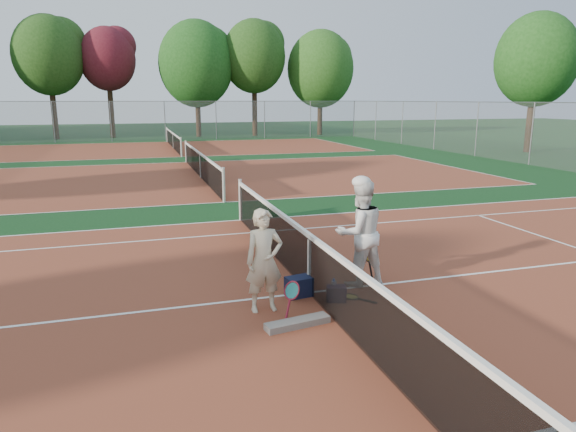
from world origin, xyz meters
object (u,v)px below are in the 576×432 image
Objects in this scene: water_bottle at (334,290)px; racket_black_held at (368,264)px; racket_spare at (350,297)px; sports_bag_purple at (336,294)px; sports_bag_navy at (299,287)px; player_a at (264,261)px; net_main at (309,264)px; racket_red at (292,300)px; player_b at (360,233)px.

racket_black_held is at bearing 35.29° from water_bottle.
racket_spare is 0.30m from sports_bag_purple.
racket_black_held is 1.46m from sports_bag_navy.
racket_spare is at bearing 1.08° from player_a.
racket_black_held is at bearing 39.40° from sports_bag_purple.
net_main is at bearing -12.01° from racket_black_held.
player_a is 3.01× the size of racket_red.
net_main is 6.98× the size of player_a.
player_b is 6.05× the size of sports_bag_purple.
sports_bag_purple is at bearing -84.94° from water_bottle.
net_main is 0.41m from sports_bag_navy.
net_main is at bearing 129.48° from water_bottle.
player_a reaches higher than racket_red.
sports_bag_purple is at bearing 14.05° from racket_black_held.
net_main is 26.85× the size of sports_bag_navy.
player_b is 1.41m from sports_bag_navy.
sports_bag_purple is at bearing -0.91° from player_a.
player_a is 1.36m from sports_bag_purple.
net_main is 1.25m from racket_black_held.
racket_spare is at bearing 49.90° from player_b.
player_b is 0.68m from racket_black_held.
net_main is 36.26× the size of sports_bag_purple.
net_main is 0.67m from sports_bag_purple.
net_main is at bearing 17.29° from racket_spare.
player_b is at bearing 37.40° from water_bottle.
player_b reaches higher than sports_bag_navy.
racket_red reaches higher than sports_bag_purple.
player_a is 2.27m from racket_black_held.
player_b is 1.14m from water_bottle.
net_main reaches higher than water_bottle.
racket_red is 1.28× the size of sports_bag_navy.
water_bottle is (0.29, -0.36, -0.36)m from net_main.
racket_red is at bearing 6.78° from racket_black_held.
water_bottle is (0.85, 0.46, -0.11)m from racket_red.
player_a is at bearing -5.38° from racket_black_held.
racket_spare is at bearing -29.90° from racket_red.
water_bottle is (-0.67, -0.51, -0.77)m from player_b.
racket_black_held reaches higher than water_bottle.
racket_red is at bearing 27.80° from player_b.
sports_bag_navy is (-1.17, -0.24, -0.75)m from player_b.
player_b is 3.05× the size of racket_spare.
player_a reaches higher than water_bottle.
racket_red reaches higher than sports_bag_navy.
player_a is 1.95m from player_b.
racket_red is at bearing -156.92° from sports_bag_purple.
player_a is at bearing -151.82° from net_main.
net_main reaches higher than sports_bag_navy.
player_b reaches higher than water_bottle.
net_main is 36.60× the size of water_bottle.
player_a is at bearing -179.07° from sports_bag_purple.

